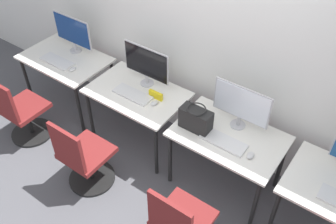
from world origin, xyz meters
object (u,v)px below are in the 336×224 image
at_px(keyboard_far_left, 57,61).
at_px(keyboard_left, 133,94).
at_px(monitor_far_left, 73,32).
at_px(mouse_left, 155,103).
at_px(mouse_far_left, 73,69).
at_px(office_chair_left, 84,160).
at_px(keyboard_right, 223,142).
at_px(handbag, 196,119).
at_px(monitor_right, 241,105).
at_px(monitor_left, 146,64).
at_px(office_chair_far_left, 21,114).
at_px(mouse_right, 250,155).

xyz_separation_m(keyboard_far_left, keyboard_left, (1.10, 0.04, 0.00)).
distance_m(monitor_far_left, mouse_left, 1.41).
bearing_deg(mouse_left, mouse_far_left, -176.06).
bearing_deg(office_chair_left, keyboard_right, 31.60).
relative_size(keyboard_far_left, handbag, 1.43).
bearing_deg(mouse_far_left, monitor_right, 8.60).
bearing_deg(monitor_left, handbag, -19.30).
bearing_deg(mouse_far_left, monitor_left, 19.84).
height_order(office_chair_far_left, handbag, handbag).
bearing_deg(mouse_far_left, handbag, 0.79).
height_order(keyboard_far_left, office_chair_left, office_chair_left).
bearing_deg(mouse_left, office_chair_far_left, -153.38).
bearing_deg(keyboard_far_left, keyboard_left, 2.30).
distance_m(monitor_left, handbag, 0.85).
height_order(keyboard_far_left, monitor_left, monitor_left).
height_order(monitor_left, monitor_right, same).
xyz_separation_m(mouse_far_left, mouse_right, (2.20, 0.00, 0.00)).
bearing_deg(mouse_right, keyboard_left, 177.81).
bearing_deg(handbag, monitor_left, 160.70).
height_order(mouse_far_left, mouse_right, same).
bearing_deg(monitor_far_left, mouse_right, -7.09).
height_order(monitor_right, mouse_right, monitor_right).
bearing_deg(handbag, mouse_right, -1.97).
relative_size(keyboard_far_left, monitor_left, 0.77).
relative_size(mouse_far_left, mouse_right, 1.00).
bearing_deg(monitor_left, keyboard_left, -90.00).
height_order(office_chair_far_left, office_chair_left, same).
bearing_deg(mouse_left, monitor_right, 14.62).
relative_size(keyboard_left, handbag, 1.43).
bearing_deg(keyboard_far_left, keyboard_right, 0.14).
xyz_separation_m(keyboard_far_left, mouse_right, (2.47, -0.01, 0.01)).
bearing_deg(keyboard_right, monitor_far_left, 172.39).
xyz_separation_m(keyboard_far_left, monitor_right, (2.19, 0.28, 0.24)).
distance_m(office_chair_far_left, keyboard_right, 2.31).
bearing_deg(monitor_left, mouse_left, -39.56).
distance_m(mouse_left, mouse_right, 1.10).
xyz_separation_m(office_chair_far_left, mouse_right, (2.47, 0.61, 0.37)).
relative_size(keyboard_right, mouse_right, 4.75).
distance_m(keyboard_far_left, mouse_far_left, 0.27).
distance_m(monitor_far_left, office_chair_left, 1.57).
distance_m(keyboard_left, keyboard_right, 1.10).
bearing_deg(mouse_right, office_chair_far_left, -166.09).
bearing_deg(office_chair_far_left, keyboard_left, 31.20).
bearing_deg(mouse_right, monitor_far_left, 172.91).
height_order(monitor_far_left, monitor_left, same).
relative_size(monitor_left, mouse_left, 6.16).
relative_size(monitor_right, mouse_right, 6.16).
bearing_deg(keyboard_right, keyboard_left, 177.97).
xyz_separation_m(keyboard_left, monitor_right, (1.10, 0.24, 0.24)).
height_order(monitor_far_left, keyboard_left, monitor_far_left).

